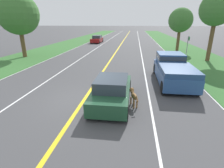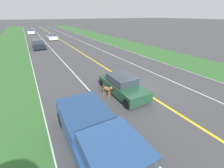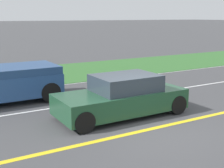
# 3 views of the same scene
# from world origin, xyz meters

# --- Properties ---
(ground_plane) EXTENTS (400.00, 400.00, 0.00)m
(ground_plane) POSITION_xyz_m (0.00, 0.00, 0.00)
(ground_plane) COLOR #424244
(centre_divider_line) EXTENTS (0.18, 160.00, 0.01)m
(centre_divider_line) POSITION_xyz_m (0.00, 0.00, 0.00)
(centre_divider_line) COLOR yellow
(centre_divider_line) RESTS_ON ground
(lane_edge_line_right) EXTENTS (0.14, 160.00, 0.01)m
(lane_edge_line_right) POSITION_xyz_m (7.00, 0.00, 0.00)
(lane_edge_line_right) COLOR white
(lane_edge_line_right) RESTS_ON ground
(lane_dash_same_dir) EXTENTS (0.10, 160.00, 0.01)m
(lane_dash_same_dir) POSITION_xyz_m (3.50, 0.00, 0.00)
(lane_dash_same_dir) COLOR white
(lane_dash_same_dir) RESTS_ON ground
(grass_verge_right) EXTENTS (6.00, 160.00, 0.03)m
(grass_verge_right) POSITION_xyz_m (10.00, 0.00, 0.01)
(grass_verge_right) COLOR #33662D
(grass_verge_right) RESTS_ON ground
(ego_car) EXTENTS (1.83, 4.32, 1.37)m
(ego_car) POSITION_xyz_m (1.53, 0.01, 0.64)
(ego_car) COLOR #1E472D
(ego_car) RESTS_ON ground
(dog) EXTENTS (0.49, 1.15, 0.85)m
(dog) POSITION_xyz_m (2.63, -0.22, 0.53)
(dog) COLOR olive
(dog) RESTS_ON ground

